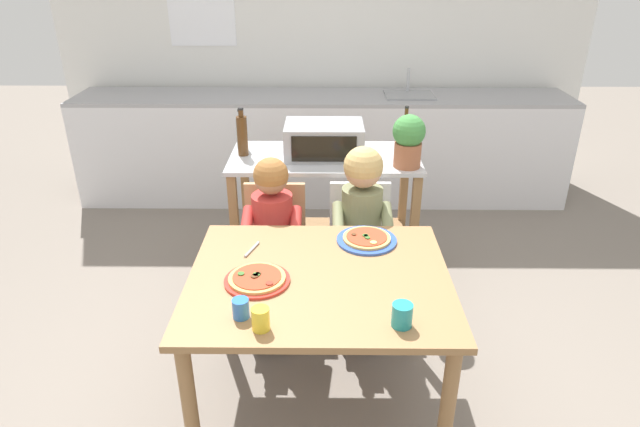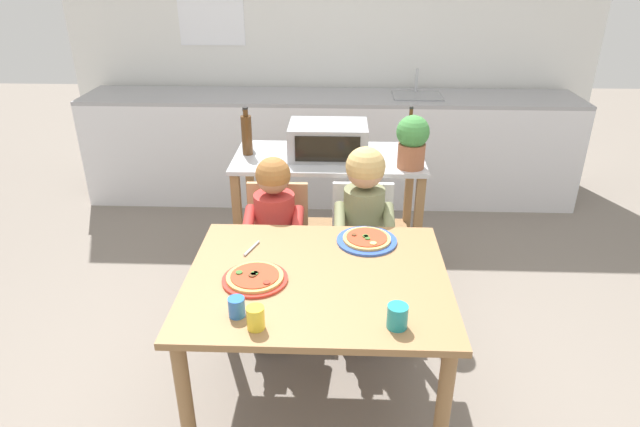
% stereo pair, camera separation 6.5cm
% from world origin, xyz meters
% --- Properties ---
extents(ground_plane, '(11.47, 11.47, 0.00)m').
position_xyz_m(ground_plane, '(0.00, 1.15, 0.00)').
color(ground_plane, slate).
extents(back_wall_tiled, '(4.57, 0.14, 2.70)m').
position_xyz_m(back_wall_tiled, '(-0.00, 2.93, 1.35)').
color(back_wall_tiled, white).
rests_on(back_wall_tiled, ground).
extents(kitchen_counter, '(4.12, 0.60, 1.11)m').
position_xyz_m(kitchen_counter, '(0.00, 2.52, 0.45)').
color(kitchen_counter, silver).
rests_on(kitchen_counter, ground).
extents(kitchen_island_cart, '(1.15, 0.57, 0.86)m').
position_xyz_m(kitchen_island_cart, '(0.02, 1.17, 0.58)').
color(kitchen_island_cart, '#B7BABF').
rests_on(kitchen_island_cart, ground).
extents(toaster_oven, '(0.47, 0.34, 0.20)m').
position_xyz_m(toaster_oven, '(0.02, 1.17, 0.96)').
color(toaster_oven, '#999BA0').
rests_on(toaster_oven, kitchen_island_cart).
extents(bottle_squat_spirits, '(0.06, 0.06, 0.25)m').
position_xyz_m(bottle_squat_spirits, '(-0.50, 1.30, 0.97)').
color(bottle_squat_spirits, '#ADB7B2').
rests_on(bottle_squat_spirits, kitchen_island_cart).
extents(bottle_brown_beer, '(0.06, 0.06, 0.29)m').
position_xyz_m(bottle_brown_beer, '(-0.48, 1.18, 0.99)').
color(bottle_brown_beer, '#4C2D14').
rests_on(bottle_brown_beer, kitchen_island_cart).
extents(bottle_clear_vinegar, '(0.05, 0.05, 0.31)m').
position_xyz_m(bottle_clear_vinegar, '(0.50, 1.17, 0.98)').
color(bottle_clear_vinegar, '#4C2D14').
rests_on(bottle_clear_vinegar, kitchen_island_cart).
extents(potted_herb_plant, '(0.19, 0.19, 0.31)m').
position_xyz_m(potted_herb_plant, '(0.50, 0.99, 1.02)').
color(potted_herb_plant, '#9E5B3D').
rests_on(potted_herb_plant, kitchen_island_cart).
extents(dining_table, '(1.12, 0.94, 0.74)m').
position_xyz_m(dining_table, '(0.00, 0.00, 0.63)').
color(dining_table, olive).
rests_on(dining_table, ground).
extents(dining_chair_left, '(0.36, 0.36, 0.81)m').
position_xyz_m(dining_chair_left, '(-0.26, 0.73, 0.48)').
color(dining_chair_left, tan).
rests_on(dining_chair_left, ground).
extents(dining_chair_right, '(0.36, 0.36, 0.81)m').
position_xyz_m(dining_chair_right, '(0.22, 0.74, 0.48)').
color(dining_chair_right, silver).
rests_on(dining_chair_right, ground).
extents(child_in_red_shirt, '(0.32, 0.42, 1.01)m').
position_xyz_m(child_in_red_shirt, '(-0.26, 0.61, 0.65)').
color(child_in_red_shirt, '#424C6B').
rests_on(child_in_red_shirt, ground).
extents(child_in_olive_shirt, '(0.32, 0.42, 1.06)m').
position_xyz_m(child_in_olive_shirt, '(0.22, 0.63, 0.70)').
color(child_in_olive_shirt, '#424C6B').
rests_on(child_in_olive_shirt, ground).
extents(pizza_plate_red_rimmed, '(0.28, 0.28, 0.03)m').
position_xyz_m(pizza_plate_red_rimmed, '(-0.26, -0.05, 0.75)').
color(pizza_plate_red_rimmed, red).
rests_on(pizza_plate_red_rimmed, dining_table).
extents(pizza_plate_blue_rimmed, '(0.29, 0.29, 0.03)m').
position_xyz_m(pizza_plate_blue_rimmed, '(0.22, 0.31, 0.75)').
color(pizza_plate_blue_rimmed, '#3356B7').
rests_on(pizza_plate_blue_rimmed, dining_table).
extents(drinking_cup_yellow, '(0.07, 0.07, 0.09)m').
position_xyz_m(drinking_cup_yellow, '(-0.21, -0.36, 0.78)').
color(drinking_cup_yellow, yellow).
rests_on(drinking_cup_yellow, dining_table).
extents(drinking_cup_blue, '(0.06, 0.06, 0.08)m').
position_xyz_m(drinking_cup_blue, '(-0.29, -0.29, 0.78)').
color(drinking_cup_blue, blue).
rests_on(drinking_cup_blue, dining_table).
extents(drinking_cup_teal, '(0.08, 0.08, 0.09)m').
position_xyz_m(drinking_cup_teal, '(0.31, -0.34, 0.79)').
color(drinking_cup_teal, teal).
rests_on(drinking_cup_teal, dining_table).
extents(serving_spoon, '(0.06, 0.14, 0.01)m').
position_xyz_m(serving_spoon, '(-0.31, 0.22, 0.75)').
color(serving_spoon, '#B7BABF').
rests_on(serving_spoon, dining_table).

